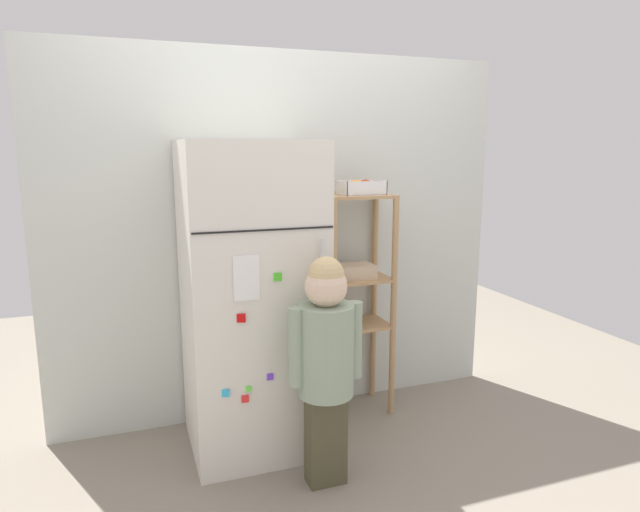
# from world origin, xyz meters

# --- Properties ---
(ground_plane) EXTENTS (6.00, 6.00, 0.00)m
(ground_plane) POSITION_xyz_m (0.00, 0.00, 0.00)
(ground_plane) COLOR gray
(kitchen_wall_back) EXTENTS (2.71, 0.03, 2.11)m
(kitchen_wall_back) POSITION_xyz_m (0.00, 0.37, 1.06)
(kitchen_wall_back) COLOR silver
(kitchen_wall_back) RESTS_ON ground
(refrigerator) EXTENTS (0.67, 0.67, 1.61)m
(refrigerator) POSITION_xyz_m (-0.28, 0.02, 0.81)
(refrigerator) COLOR silver
(refrigerator) RESTS_ON ground
(child_standing) EXTENTS (0.36, 0.26, 1.10)m
(child_standing) POSITION_xyz_m (-0.05, -0.46, 0.67)
(child_standing) COLOR #4A462F
(child_standing) RESTS_ON ground
(pantry_shelf_unit) EXTENTS (0.41, 0.30, 1.32)m
(pantry_shelf_unit) POSITION_xyz_m (0.37, 0.19, 0.78)
(pantry_shelf_unit) COLOR tan
(pantry_shelf_unit) RESTS_ON ground
(fruit_bin) EXTENTS (0.25, 0.17, 0.08)m
(fruit_bin) POSITION_xyz_m (0.41, 0.18, 1.35)
(fruit_bin) COLOR white
(fruit_bin) RESTS_ON pantry_shelf_unit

